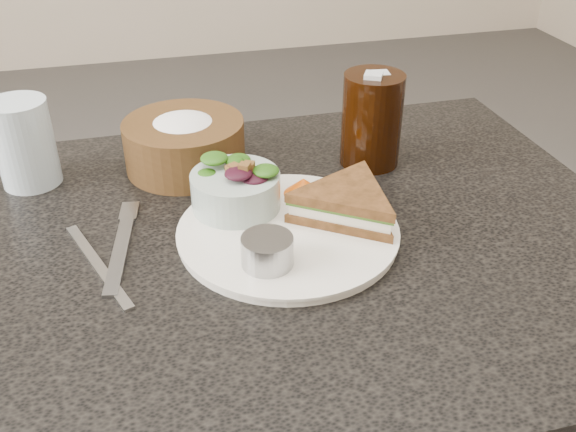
% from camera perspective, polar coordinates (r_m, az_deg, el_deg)
% --- Properties ---
extents(dinner_plate, '(0.27, 0.27, 0.01)m').
position_cam_1_polar(dinner_plate, '(0.80, 0.00, -1.46)').
color(dinner_plate, white).
rests_on(dinner_plate, dining_table).
extents(sandwich, '(0.22, 0.22, 0.04)m').
position_cam_1_polar(sandwich, '(0.81, 5.29, 1.15)').
color(sandwich, brown).
rests_on(sandwich, dinner_plate).
extents(salad_bowl, '(0.13, 0.13, 0.07)m').
position_cam_1_polar(salad_bowl, '(0.82, -4.69, 2.80)').
color(salad_bowl, '#9CB0A7').
rests_on(salad_bowl, dinner_plate).
extents(dressing_ramekin, '(0.08, 0.08, 0.04)m').
position_cam_1_polar(dressing_ramekin, '(0.72, -1.85, -3.15)').
color(dressing_ramekin, '#959698').
rests_on(dressing_ramekin, dinner_plate).
extents(orange_wedge, '(0.06, 0.06, 0.02)m').
position_cam_1_polar(orange_wedge, '(0.86, 1.37, 2.65)').
color(orange_wedge, '#FF610B').
rests_on(orange_wedge, dinner_plate).
extents(fork, '(0.05, 0.18, 0.00)m').
position_cam_1_polar(fork, '(0.80, -14.67, -2.94)').
color(fork, '#989CA1').
rests_on(fork, dining_table).
extents(knife, '(0.08, 0.18, 0.00)m').
position_cam_1_polar(knife, '(0.78, -16.54, -4.20)').
color(knife, '#B8B9B9').
rests_on(knife, dining_table).
extents(bread_basket, '(0.20, 0.20, 0.10)m').
position_cam_1_polar(bread_basket, '(0.95, -9.24, 7.00)').
color(bread_basket, brown).
rests_on(bread_basket, dining_table).
extents(cola_glass, '(0.09, 0.09, 0.15)m').
position_cam_1_polar(cola_glass, '(0.95, 7.48, 8.80)').
color(cola_glass, black).
rests_on(cola_glass, dining_table).
extents(water_glass, '(0.10, 0.10, 0.12)m').
position_cam_1_polar(water_glass, '(0.96, -22.38, 6.01)').
color(water_glass, silver).
rests_on(water_glass, dining_table).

